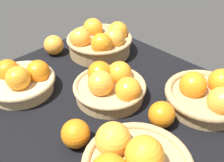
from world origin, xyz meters
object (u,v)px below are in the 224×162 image
object	(u,v)px
loose_orange_front_gap	(76,134)
loose_orange_side_gap	(162,115)
basket_far_right	(207,95)
basket_center	(111,86)
basket_far_left	(100,41)
loose_orange_back_gap	(54,45)
basket_near_left	(21,80)

from	to	relation	value
loose_orange_front_gap	loose_orange_side_gap	bearing A→B (deg)	61.88
basket_far_right	basket_center	distance (cm)	27.91
basket_far_left	loose_orange_back_gap	xyz separation A→B (cm)	(-11.97, -12.94, -1.29)
loose_orange_front_gap	loose_orange_back_gap	size ratio (longest dim) A/B	0.97
basket_near_left	loose_orange_back_gap	size ratio (longest dim) A/B	2.84
basket_far_left	basket_near_left	bearing A→B (deg)	-90.28
basket_far_right	basket_far_left	distance (cm)	44.35
basket_center	loose_orange_back_gap	world-z (taller)	basket_center
loose_orange_back_gap	loose_orange_side_gap	bearing A→B (deg)	-2.42
basket_near_left	basket_far_left	bearing A→B (deg)	89.72
loose_orange_back_gap	loose_orange_side_gap	distance (cm)	51.73
basket_near_left	basket_center	world-z (taller)	basket_center
basket_far_left	loose_orange_side_gap	bearing A→B (deg)	-20.85
basket_far_right	basket_center	xyz separation A→B (cm)	(-22.72, -16.20, -0.03)
basket_center	basket_near_left	bearing A→B (deg)	-141.70
basket_near_left	basket_center	distance (cm)	27.76
basket_center	basket_far_left	size ratio (longest dim) A/B	0.89
loose_orange_back_gap	loose_orange_side_gap	xyz separation A→B (cm)	(51.69, -2.19, -0.12)
basket_far_left	loose_orange_front_gap	size ratio (longest dim) A/B	3.44
basket_center	basket_far_left	distance (cm)	26.96
basket_near_left	loose_orange_front_gap	distance (cm)	29.15
loose_orange_back_gap	loose_orange_side_gap	size ratio (longest dim) A/B	1.03
basket_center	loose_orange_back_gap	bearing A→B (deg)	174.67
loose_orange_front_gap	loose_orange_side_gap	size ratio (longest dim) A/B	1.00
basket_far_right	basket_center	bearing A→B (deg)	-144.51
basket_far_right	basket_far_left	world-z (taller)	basket_far_left
basket_far_right	basket_near_left	bearing A→B (deg)	-143.11
basket_near_left	basket_far_left	size ratio (longest dim) A/B	0.85
basket_center	basket_far_right	bearing A→B (deg)	35.49
basket_center	loose_orange_front_gap	world-z (taller)	basket_center
loose_orange_front_gap	basket_center	bearing A→B (deg)	110.71
basket_far_right	loose_orange_side_gap	world-z (taller)	basket_far_right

